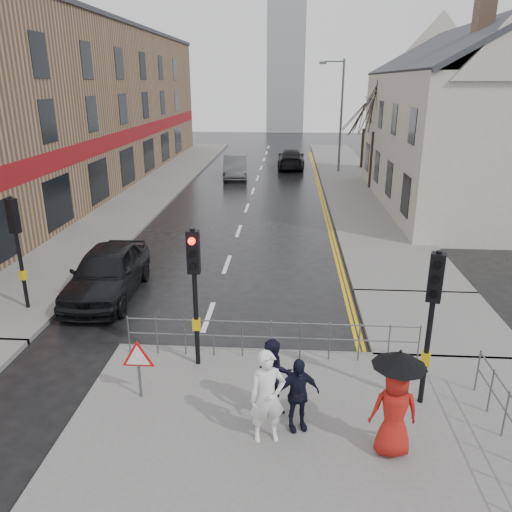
# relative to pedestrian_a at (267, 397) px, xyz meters

# --- Properties ---
(ground) EXTENTS (120.00, 120.00, 0.00)m
(ground) POSITION_rel_pedestrian_a_xyz_m (-1.99, 2.38, -1.07)
(ground) COLOR black
(ground) RESTS_ON ground
(near_pavement) EXTENTS (10.00, 9.00, 0.14)m
(near_pavement) POSITION_rel_pedestrian_a_xyz_m (1.01, -1.12, -1.00)
(near_pavement) COLOR #605E5B
(near_pavement) RESTS_ON ground
(left_pavement) EXTENTS (4.00, 44.00, 0.14)m
(left_pavement) POSITION_rel_pedestrian_a_xyz_m (-8.49, 25.38, -1.00)
(left_pavement) COLOR #605E5B
(left_pavement) RESTS_ON ground
(right_pavement) EXTENTS (4.00, 40.00, 0.14)m
(right_pavement) POSITION_rel_pedestrian_a_xyz_m (4.51, 27.38, -1.00)
(right_pavement) COLOR #605E5B
(right_pavement) RESTS_ON ground
(pavement_bridge_right) EXTENTS (4.00, 4.20, 0.14)m
(pavement_bridge_right) POSITION_rel_pedestrian_a_xyz_m (4.51, 5.38, -1.00)
(pavement_bridge_right) COLOR #605E5B
(pavement_bridge_right) RESTS_ON ground
(building_left_terrace) EXTENTS (8.00, 42.00, 10.00)m
(building_left_terrace) POSITION_rel_pedestrian_a_xyz_m (-13.99, 24.38, 3.93)
(building_left_terrace) COLOR #8C6B51
(building_left_terrace) RESTS_ON ground
(building_right_cream) EXTENTS (9.00, 16.40, 10.10)m
(building_right_cream) POSITION_rel_pedestrian_a_xyz_m (10.01, 20.38, 3.71)
(building_right_cream) COLOR beige
(building_right_cream) RESTS_ON ground
(church_tower) EXTENTS (5.00, 5.00, 18.00)m
(church_tower) POSITION_rel_pedestrian_a_xyz_m (-0.49, 64.38, 7.93)
(church_tower) COLOR #989AA0
(church_tower) RESTS_ON ground
(traffic_signal_near_left) EXTENTS (0.28, 0.27, 3.40)m
(traffic_signal_near_left) POSITION_rel_pedestrian_a_xyz_m (-1.79, 2.58, 1.39)
(traffic_signal_near_left) COLOR black
(traffic_signal_near_left) RESTS_ON near_pavement
(traffic_signal_near_right) EXTENTS (0.34, 0.33, 3.40)m
(traffic_signal_near_right) POSITION_rel_pedestrian_a_xyz_m (3.21, 1.38, 1.39)
(traffic_signal_near_right) COLOR black
(traffic_signal_near_right) RESTS_ON near_pavement
(traffic_signal_far_left) EXTENTS (0.34, 0.33, 3.40)m
(traffic_signal_far_left) POSITION_rel_pedestrian_a_xyz_m (-7.49, 5.39, 1.39)
(traffic_signal_far_left) COLOR black
(traffic_signal_far_left) RESTS_ON left_pavement
(guard_railing_front) EXTENTS (7.14, 0.04, 1.00)m
(guard_railing_front) POSITION_rel_pedestrian_a_xyz_m (-0.04, 2.98, -0.21)
(guard_railing_front) COLOR #595B5E
(guard_railing_front) RESTS_ON near_pavement
(warning_sign) EXTENTS (0.80, 0.07, 1.35)m
(warning_sign) POSITION_rel_pedestrian_a_xyz_m (-2.79, 1.18, -0.03)
(warning_sign) COLOR #595B5E
(warning_sign) RESTS_ON near_pavement
(street_lamp) EXTENTS (1.83, 0.25, 8.00)m
(street_lamp) POSITION_rel_pedestrian_a_xyz_m (3.83, 30.38, 3.63)
(street_lamp) COLOR #595B5E
(street_lamp) RESTS_ON right_pavement
(tree_near) EXTENTS (2.40, 2.40, 6.58)m
(tree_near) POSITION_rel_pedestrian_a_xyz_m (5.51, 24.38, 4.07)
(tree_near) COLOR #32261C
(tree_near) RESTS_ON right_pavement
(tree_far) EXTENTS (2.40, 2.40, 5.64)m
(tree_far) POSITION_rel_pedestrian_a_xyz_m (6.01, 32.38, 3.35)
(tree_far) COLOR #32261C
(tree_far) RESTS_ON right_pavement
(pedestrian_a) EXTENTS (0.76, 0.59, 1.86)m
(pedestrian_a) POSITION_rel_pedestrian_a_xyz_m (0.00, 0.00, 0.00)
(pedestrian_a) COLOR white
(pedestrian_a) RESTS_ON near_pavement
(pedestrian_b) EXTENTS (0.98, 0.87, 1.69)m
(pedestrian_b) POSITION_rel_pedestrian_a_xyz_m (0.10, 0.75, -0.09)
(pedestrian_b) COLOR black
(pedestrian_b) RESTS_ON near_pavement
(pedestrian_with_umbrella) EXTENTS (0.96, 0.96, 2.09)m
(pedestrian_with_umbrella) POSITION_rel_pedestrian_a_xyz_m (2.28, -0.20, 0.20)
(pedestrian_with_umbrella) COLOR #AA1A13
(pedestrian_with_umbrella) RESTS_ON near_pavement
(pedestrian_d) EXTENTS (0.97, 0.63, 1.53)m
(pedestrian_d) POSITION_rel_pedestrian_a_xyz_m (0.56, 0.36, -0.17)
(pedestrian_d) COLOR black
(pedestrian_d) RESTS_ON near_pavement
(car_parked) EXTENTS (2.11, 4.89, 1.64)m
(car_parked) POSITION_rel_pedestrian_a_xyz_m (-5.45, 6.71, -0.25)
(car_parked) COLOR black
(car_parked) RESTS_ON ground
(car_mid) EXTENTS (2.08, 4.87, 1.56)m
(car_mid) POSITION_rel_pedestrian_a_xyz_m (-3.59, 27.93, -0.29)
(car_mid) COLOR #444649
(car_mid) RESTS_ON ground
(car_far) EXTENTS (2.10, 5.16, 1.49)m
(car_far) POSITION_rel_pedestrian_a_xyz_m (0.41, 32.50, -0.32)
(car_far) COLOR black
(car_far) RESTS_ON ground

